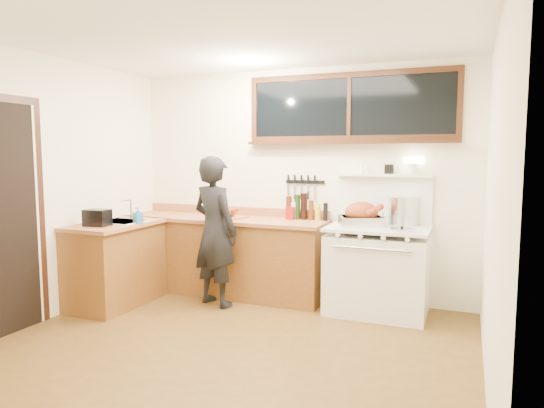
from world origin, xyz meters
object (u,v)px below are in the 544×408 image
at_px(vintage_stove, 378,268).
at_px(cutting_board, 228,213).
at_px(man, 215,231).
at_px(roast_turkey, 362,216).

xyz_separation_m(vintage_stove, cutting_board, (-1.73, 0.01, 0.48)).
height_order(vintage_stove, man, man).
height_order(cutting_board, roast_turkey, roast_turkey).
bearing_deg(vintage_stove, cutting_board, 179.72).
bearing_deg(man, vintage_stove, 13.49).
distance_m(vintage_stove, cutting_board, 1.80).
bearing_deg(cutting_board, vintage_stove, -0.28).
height_order(man, roast_turkey, man).
relative_size(vintage_stove, cutting_board, 3.64).
bearing_deg(roast_turkey, vintage_stove, 1.16).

